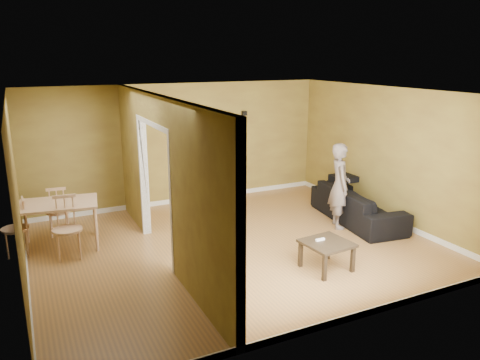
% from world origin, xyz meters
% --- Properties ---
extents(room_shell, '(6.50, 6.50, 6.50)m').
position_xyz_m(room_shell, '(0.00, 0.00, 1.30)').
color(room_shell, '#AB793E').
rests_on(room_shell, ground).
extents(partition, '(0.22, 5.50, 2.60)m').
position_xyz_m(partition, '(-1.20, 0.00, 1.30)').
color(partition, olive).
rests_on(partition, ground).
extents(wall_speaker, '(0.10, 0.10, 0.10)m').
position_xyz_m(wall_speaker, '(1.50, 2.69, 1.90)').
color(wall_speaker, black).
rests_on(wall_speaker, room_shell).
extents(sofa, '(2.37, 1.24, 0.86)m').
position_xyz_m(sofa, '(2.70, 0.10, 0.43)').
color(sofa, black).
rests_on(sofa, ground).
extents(person, '(0.84, 0.76, 1.89)m').
position_xyz_m(person, '(2.17, 0.01, 0.95)').
color(person, slate).
rests_on(person, ground).
extents(bookshelf, '(0.80, 0.35, 1.90)m').
position_xyz_m(bookshelf, '(0.75, 2.60, 0.95)').
color(bookshelf, white).
rests_on(bookshelf, ground).
extents(paper_box_navy_a, '(0.46, 0.30, 0.24)m').
position_xyz_m(paper_box_navy_a, '(0.74, 2.56, 0.52)').
color(paper_box_navy_a, navy).
rests_on(paper_box_navy_a, bookshelf).
extents(paper_box_teal, '(0.41, 0.27, 0.21)m').
position_xyz_m(paper_box_teal, '(0.68, 2.56, 0.88)').
color(paper_box_teal, '#128A72').
rests_on(paper_box_teal, bookshelf).
extents(paper_box_navy_b, '(0.41, 0.27, 0.21)m').
position_xyz_m(paper_box_navy_b, '(0.78, 2.56, 1.25)').
color(paper_box_navy_b, navy).
rests_on(paper_box_navy_b, bookshelf).
extents(paper_box_navy_c, '(0.44, 0.29, 0.22)m').
position_xyz_m(paper_box_navy_c, '(0.77, 2.56, 1.48)').
color(paper_box_navy_c, navy).
rests_on(paper_box_navy_c, bookshelf).
extents(coffee_table, '(0.67, 0.67, 0.44)m').
position_xyz_m(coffee_table, '(0.88, -1.42, 0.37)').
color(coffee_table, '#342917').
rests_on(coffee_table, ground).
extents(game_controller, '(0.15, 0.04, 0.03)m').
position_xyz_m(game_controller, '(0.82, -1.32, 0.46)').
color(game_controller, white).
rests_on(game_controller, coffee_table).
extents(dining_table, '(1.26, 0.84, 0.79)m').
position_xyz_m(dining_table, '(-2.67, 1.25, 0.71)').
color(dining_table, tan).
rests_on(dining_table, ground).
extents(chair_left, '(0.45, 0.45, 0.94)m').
position_xyz_m(chair_left, '(-3.36, 1.23, 0.47)').
color(chair_left, tan).
rests_on(chair_left, ground).
extents(chair_near, '(0.49, 0.49, 1.01)m').
position_xyz_m(chair_near, '(-2.60, 0.73, 0.51)').
color(chair_near, tan).
rests_on(chair_near, ground).
extents(chair_far, '(0.46, 0.46, 0.93)m').
position_xyz_m(chair_far, '(-2.64, 1.88, 0.46)').
color(chair_far, tan).
rests_on(chair_far, ground).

